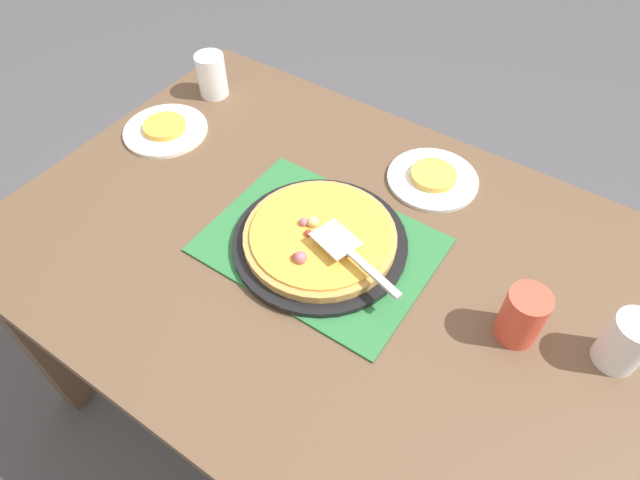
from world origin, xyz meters
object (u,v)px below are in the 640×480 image
(cup_corner, at_px, (212,75))
(cup_near, at_px, (626,342))
(served_slice_left, at_px, (165,126))
(pizza, at_px, (320,236))
(pizza_server, at_px, (351,253))
(plate_far_right, at_px, (433,179))
(pizza_pan, at_px, (320,242))
(served_slice_right, at_px, (433,175))
(cup_far, at_px, (522,316))
(plate_near_left, at_px, (166,130))

(cup_corner, bearing_deg, cup_near, -10.68)
(served_slice_left, bearing_deg, cup_corner, 91.77)
(pizza, height_order, pizza_server, pizza_server)
(plate_far_right, height_order, cup_near, cup_near)
(cup_near, bearing_deg, pizza_pan, -172.53)
(served_slice_right, bearing_deg, cup_far, -42.55)
(served_slice_left, bearing_deg, cup_near, -0.87)
(plate_far_right, relative_size, served_slice_right, 2.00)
(pizza, height_order, served_slice_right, pizza)
(pizza, bearing_deg, plate_near_left, 170.07)
(cup_far, bearing_deg, plate_far_right, 137.45)
(served_slice_left, bearing_deg, cup_far, -3.92)
(cup_far, bearing_deg, pizza, -176.03)
(pizza, distance_m, plate_far_right, 0.34)
(plate_near_left, bearing_deg, served_slice_right, 18.72)
(pizza_pan, bearing_deg, pizza, -93.66)
(pizza_pan, distance_m, pizza, 0.02)
(pizza, distance_m, cup_corner, 0.64)
(cup_corner, bearing_deg, plate_near_left, -88.23)
(served_slice_left, bearing_deg, pizza, -9.93)
(plate_far_right, height_order, cup_corner, cup_corner)
(cup_far, relative_size, cup_corner, 1.00)
(served_slice_left, relative_size, cup_far, 0.92)
(pizza, height_order, plate_far_right, pizza)
(pizza, relative_size, pizza_server, 1.42)
(pizza_pan, distance_m, cup_corner, 0.64)
(served_slice_right, bearing_deg, plate_far_right, 0.00)
(plate_near_left, relative_size, cup_corner, 1.83)
(cup_near, relative_size, cup_corner, 1.00)
(plate_far_right, distance_m, served_slice_left, 0.71)
(plate_far_right, distance_m, cup_far, 0.44)
(pizza_pan, height_order, cup_far, cup_far)
(pizza, distance_m, served_slice_left, 0.57)
(pizza_server, bearing_deg, pizza_pan, 163.47)
(pizza, xyz_separation_m, cup_corner, (-0.57, 0.30, 0.03))
(pizza_server, bearing_deg, cup_corner, 153.55)
(plate_near_left, distance_m, cup_far, 0.99)
(cup_far, bearing_deg, cup_near, 16.17)
(plate_far_right, xyz_separation_m, cup_near, (0.49, -0.24, 0.06))
(plate_near_left, bearing_deg, cup_far, -3.92)
(served_slice_left, xyz_separation_m, served_slice_right, (0.67, 0.23, 0.00))
(pizza, height_order, served_slice_left, pizza)
(served_slice_right, height_order, pizza_server, pizza_server)
(served_slice_right, distance_m, pizza_server, 0.36)
(served_slice_left, height_order, cup_near, cup_near)
(pizza, xyz_separation_m, plate_near_left, (-0.56, 0.10, -0.03))
(pizza, distance_m, cup_far, 0.43)
(plate_far_right, height_order, served_slice_left, served_slice_left)
(pizza_pan, height_order, cup_near, cup_near)
(plate_far_right, relative_size, cup_near, 1.83)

